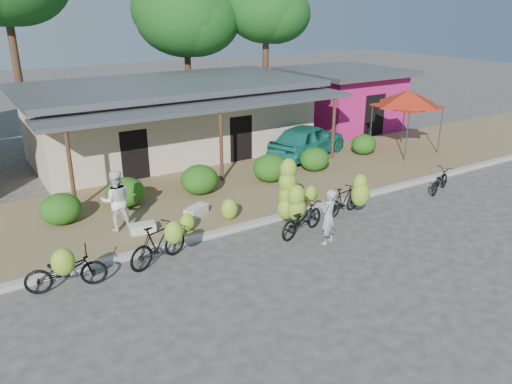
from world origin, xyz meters
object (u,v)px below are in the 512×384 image
Objects in this scene: tree_center_right at (181,13)px; red_canopy at (408,98)px; bike_left at (160,243)px; bike_center at (296,206)px; sack_far at (143,228)px; bike_far_left at (65,270)px; vendor at (328,217)px; bystander at (116,201)px; sack_near at (196,211)px; tree_near_right at (262,9)px; bike_far_right at (440,181)px; teal_van at (307,140)px; bike_right at (350,197)px.

tree_center_right is 2.37× the size of red_canopy.
bike_center reaches higher than bike_left.
bike_left is 1.97m from sack_far.
bike_center is (6.74, -0.26, 0.28)m from bike_far_left.
vendor is (4.64, -1.42, 0.20)m from bike_left.
bike_center is (-3.54, -15.68, -5.29)m from tree_center_right.
bike_center reaches higher than vendor.
vendor is at bearing -126.72° from bike_left.
bike_left is 1.06× the size of bystander.
tree_near_right is at bearing 48.95° from sack_near.
bike_left is at bearing -95.90° from sack_far.
red_canopy reaches higher than bystander.
sack_near is at bearing 52.36° from bike_far_right.
bystander reaches higher than teal_van.
tree_near_right is 3.52× the size of bike_center.
red_canopy is 5.00m from teal_van.
bike_center reaches higher than bike_right.
vendor is at bearing -37.05° from sack_far.
bike_right is 2.22m from vendor.
bike_center is (-9.47, -4.33, -1.76)m from red_canopy.
tree_center_right reaches higher than tree_near_right.
bike_right is 7.42m from bystander.
bystander is at bearing 57.32° from bike_right.
sack_near reaches higher than sack_far.
bike_left is (-13.76, -4.02, -1.98)m from red_canopy.
bystander is at bearing -122.47° from tree_center_right.
red_canopy is at bearing -78.36° from tree_near_right.
bike_far_right is at bearing -11.75° from sack_far.
vendor is (-9.12, -5.44, -1.77)m from red_canopy.
tree_near_right reaches higher than bike_far_right.
sack_near is 2.63m from bystander.
tree_center_right is 4.48m from tree_near_right.
bike_center is 3.39m from sack_near.
vendor is at bearing -55.83° from sack_near.
red_canopy is 13.92m from sack_far.
tree_center_right is 4.36× the size of bystander.
bike_center is at bearing -102.72° from tree_center_right.
tree_near_right is at bearing -25.10° from bike_far_right.
bystander is at bearing 132.16° from sack_far.
tree_center_right reaches higher than bike_left.
vendor is at bearing 111.15° from bike_right.
bike_right reaches higher than bike_far_right.
bike_right is at bearing -111.29° from tree_near_right.
bike_left is at bearing 66.96° from bike_far_right.
red_canopy is at bearing -93.38° from bike_left.
tree_near_right is at bearing -124.30° from bystander.
bike_far_right is at bearing -111.30° from bike_left.
bystander is 0.43× the size of teal_van.
bystander is at bearing 88.03° from teal_van.
tree_near_right is 4.28× the size of bystander.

